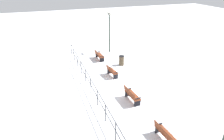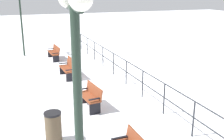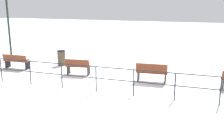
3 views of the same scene
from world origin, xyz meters
TOP-DOWN VIEW (x-y plane):
  - ground_plane at (0.00, 0.00)m, footprint 80.00×80.00m
  - bench_nearest at (-0.14, -6.06)m, footprint 0.59×1.68m
  - bench_second at (-0.21, -2.02)m, footprint 0.65×1.57m
  - bench_third at (-0.19, 2.01)m, footprint 0.68×1.41m
  - lamppost_near at (1.62, -7.84)m, footprint 0.27×0.99m
  - lamppost_middle at (1.62, 7.83)m, footprint 0.29×0.96m
  - waterfront_railing at (-2.52, -0.00)m, footprint 0.05×17.09m
  - trash_bin at (1.49, 3.96)m, footprint 0.50×0.50m

SIDE VIEW (x-z plane):
  - ground_plane at x=0.00m, z-range 0.00..0.00m
  - bench_nearest at x=-0.14m, z-range 0.03..0.90m
  - bench_third at x=-0.19m, z-range 0.02..0.91m
  - trash_bin at x=1.49m, z-range 0.00..0.95m
  - bench_second at x=-0.21m, z-range 0.01..0.98m
  - waterfront_railing at x=-2.52m, z-range 0.19..1.35m
  - lamppost_near at x=1.62m, z-range 0.84..5.05m
  - lamppost_middle at x=1.62m, z-range 0.87..5.23m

